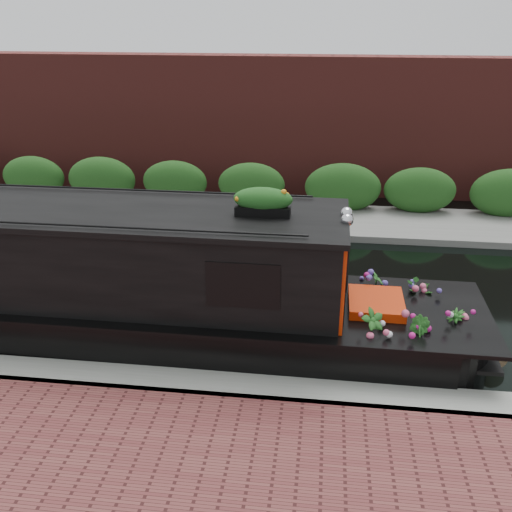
# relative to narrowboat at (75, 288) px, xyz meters

# --- Properties ---
(ground) EXTENTS (80.00, 80.00, 0.00)m
(ground) POSITION_rel_narrowboat_xyz_m (2.27, 1.86, -0.90)
(ground) COLOR black
(ground) RESTS_ON ground
(near_bank_coping) EXTENTS (40.00, 0.60, 0.50)m
(near_bank_coping) POSITION_rel_narrowboat_xyz_m (2.27, -1.44, -0.90)
(near_bank_coping) COLOR gray
(near_bank_coping) RESTS_ON ground
(far_bank_path) EXTENTS (40.00, 2.40, 0.34)m
(far_bank_path) POSITION_rel_narrowboat_xyz_m (2.27, 6.06, -0.90)
(far_bank_path) COLOR slate
(far_bank_path) RESTS_ON ground
(far_hedge) EXTENTS (40.00, 1.10, 2.80)m
(far_hedge) POSITION_rel_narrowboat_xyz_m (2.27, 6.96, -0.90)
(far_hedge) COLOR #1E4A18
(far_hedge) RESTS_ON ground
(far_brick_wall) EXTENTS (40.00, 1.00, 8.00)m
(far_brick_wall) POSITION_rel_narrowboat_xyz_m (2.27, 9.06, -0.90)
(far_brick_wall) COLOR maroon
(far_brick_wall) RESTS_ON ground
(narrowboat) EXTENTS (12.93, 2.37, 3.02)m
(narrowboat) POSITION_rel_narrowboat_xyz_m (0.00, 0.00, 0.00)
(narrowboat) COLOR black
(narrowboat) RESTS_ON ground
(rope_fender) EXTENTS (0.36, 0.43, 0.36)m
(rope_fender) POSITION_rel_narrowboat_xyz_m (6.90, 0.00, -0.72)
(rope_fender) COLOR olive
(rope_fender) RESTS_ON ground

